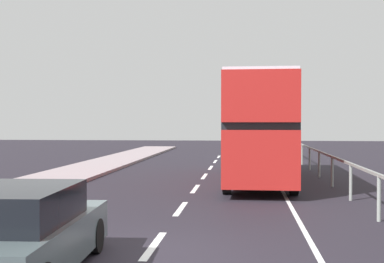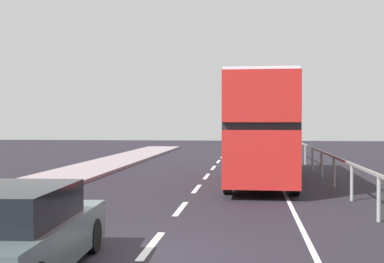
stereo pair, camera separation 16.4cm
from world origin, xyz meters
TOP-DOWN VIEW (x-y plane):
  - ground_plane at (0.00, 0.00)m, footprint 74.82×120.00m
  - lane_paint_markings at (1.83, 8.36)m, footprint 3.26×46.00m
  - bridge_side_railing at (5.08, 9.00)m, footprint 0.10×42.00m
  - double_decker_bus_red at (2.40, 12.43)m, footprint 2.71×11.41m
  - hatchback_car_near at (-1.70, -1.64)m, footprint 1.95×4.58m

SIDE VIEW (x-z plane):
  - ground_plane at x=0.00m, z-range -0.10..0.00m
  - lane_paint_markings at x=1.83m, z-range 0.00..0.01m
  - hatchback_car_near at x=-1.70m, z-range -0.03..1.41m
  - bridge_side_railing at x=5.08m, z-range 0.36..1.54m
  - double_decker_bus_red at x=2.40m, z-range 0.15..4.31m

